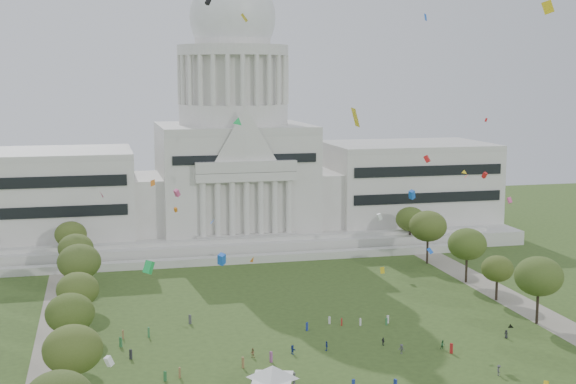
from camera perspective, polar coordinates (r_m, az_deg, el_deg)
The scene contains 26 objects.
ground at distance 135.75m, azimuth 4.55°, elevation -12.81°, with size 400.00×400.00×0.00m, color #344C1D.
capitol at distance 238.66m, azimuth -3.85°, elevation 1.92°, with size 160.00×64.50×91.30m.
path_left at distance 158.23m, azimuth -16.08°, elevation -10.00°, with size 8.00×160.00×0.04m, color gray.
path_right at distance 180.70m, azimuth 16.27°, elevation -7.70°, with size 8.00×160.00×0.04m, color gray.
row_tree_l_1 at distance 123.99m, azimuth -15.06°, elevation -10.77°, with size 8.86×8.86×12.59m.
row_tree_l_2 at distance 143.47m, azimuth -15.25°, elevation -8.33°, with size 8.42×8.42×11.97m.
row_tree_r_2 at distance 165.91m, azimuth 17.41°, elevation -5.74°, with size 9.55×9.55×13.58m.
row_tree_l_3 at distance 159.51m, azimuth -14.73°, elevation -6.73°, with size 8.12×8.12×11.55m.
row_tree_r_3 at distance 181.00m, azimuth 14.67°, elevation -5.30°, with size 7.01×7.01×9.98m.
row_tree_l_4 at distance 177.19m, azimuth -14.63°, elevation -4.82°, with size 9.29×9.29×13.21m.
row_tree_r_4 at distance 194.16m, azimuth 12.62°, elevation -3.64°, with size 9.19×9.19×13.06m.
row_tree_l_5 at distance 195.58m, azimuth -14.86°, elevation -3.89°, with size 8.33×8.33×11.85m.
row_tree_r_5 at distance 211.43m, azimuth 9.92°, elevation -2.41°, with size 9.82×9.82×13.96m.
row_tree_l_6 at distance 213.41m, azimuth -15.20°, elevation -2.93°, with size 8.19×8.19×11.64m.
row_tree_r_6 at distance 228.88m, azimuth 8.71°, elevation -1.92°, with size 8.42×8.42×11.97m.
event_tent at distance 126.53m, azimuth -1.10°, elevation -12.64°, with size 10.59×10.59×4.70m.
person_0 at distance 157.77m, azimuth 15.26°, elevation -9.72°, with size 0.80×0.52×1.63m, color #26262B.
person_2 at distance 149.24m, azimuth 10.96°, elevation -10.61°, with size 0.82×0.50×1.68m, color #33723F.
person_3 at distance 145.69m, azimuth 8.07°, elevation -10.99°, with size 1.17×0.60×1.81m, color #4C4C51.
person_4 at distance 146.07m, azimuth 2.76°, elevation -10.87°, with size 1.03×0.56×1.75m, color navy.
person_5 at distance 144.22m, azimuth 0.32°, elevation -11.14°, with size 1.55×0.61×1.67m, color navy.
person_8 at distance 142.77m, azimuth -2.54°, elevation -11.36°, with size 0.81×0.50×1.66m, color olive.
person_9 at distance 138.96m, azimuth 14.76°, elevation -12.16°, with size 1.17×0.60×1.81m, color #4C4C51.
person_10 at distance 149.60m, azimuth 6.78°, elevation -10.51°, with size 0.88×0.48×1.50m, color #26262B.
distant_crowd at distance 142.50m, azimuth -2.38°, elevation -11.37°, with size 57.45×41.87×1.95m.
kite_swarm at distance 137.35m, azimuth 4.61°, elevation 0.13°, with size 86.25×98.02×63.20m.
Camera 1 is at (-39.67, -120.23, 48.99)m, focal length 50.00 mm.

